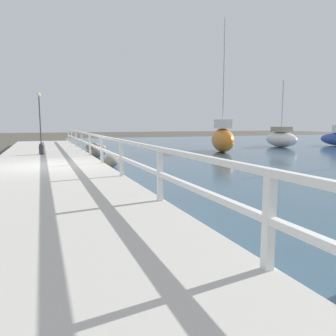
# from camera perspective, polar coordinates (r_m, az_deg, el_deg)

# --- Properties ---
(ground_plane) EXTENTS (120.00, 120.00, 0.00)m
(ground_plane) POSITION_cam_1_polar(r_m,az_deg,el_deg) (12.45, -20.16, -1.07)
(ground_plane) COLOR #4C473D
(dock_walkway) EXTENTS (4.07, 36.00, 0.33)m
(dock_walkway) POSITION_cam_1_polar(r_m,az_deg,el_deg) (12.43, -20.19, -0.33)
(dock_walkway) COLOR beige
(dock_walkway) RESTS_ON ground
(railing) EXTENTS (0.10, 32.50, 1.04)m
(railing) POSITION_cam_1_polar(r_m,az_deg,el_deg) (12.52, -11.48, 4.06)
(railing) COLOR white
(railing) RESTS_ON dock_walkway
(boulder_far_strip) EXTENTS (0.64, 0.57, 0.48)m
(boulder_far_strip) POSITION_cam_1_polar(r_m,az_deg,el_deg) (13.91, -9.88, 1.15)
(boulder_far_strip) COLOR slate
(boulder_far_strip) RESTS_ON ground
(boulder_near_dock) EXTENTS (0.61, 0.55, 0.46)m
(boulder_near_dock) POSITION_cam_1_polar(r_m,az_deg,el_deg) (23.29, -13.41, 3.63)
(boulder_near_dock) COLOR slate
(boulder_near_dock) RESTS_ON ground
(boulder_mid_strip) EXTENTS (0.60, 0.54, 0.45)m
(boulder_mid_strip) POSITION_cam_1_polar(r_m,az_deg,el_deg) (22.01, -11.49, 3.45)
(boulder_mid_strip) COLOR gray
(boulder_mid_strip) RESTS_ON ground
(boulder_downstream) EXTENTS (0.59, 0.53, 0.44)m
(boulder_downstream) POSITION_cam_1_polar(r_m,az_deg,el_deg) (24.62, -12.52, 3.85)
(boulder_downstream) COLOR gray
(boulder_downstream) RESTS_ON ground
(boulder_water_edge) EXTENTS (0.67, 0.61, 0.51)m
(boulder_water_edge) POSITION_cam_1_polar(r_m,az_deg,el_deg) (18.05, -12.37, 2.61)
(boulder_water_edge) COLOR #666056
(boulder_water_edge) RESTS_ON ground
(mooring_bollard) EXTENTS (0.23, 0.23, 0.55)m
(mooring_bollard) POSITION_cam_1_polar(r_m,az_deg,el_deg) (16.96, -21.18, 3.13)
(mooring_bollard) COLOR #333338
(mooring_bollard) RESTS_ON dock_walkway
(dock_lamp) EXTENTS (0.23, 0.23, 3.42)m
(dock_lamp) POSITION_cam_1_polar(r_m,az_deg,el_deg) (22.68, -21.47, 9.38)
(dock_lamp) COLOR #2D2D33
(dock_lamp) RESTS_ON dock_walkway
(sailboat_white) EXTENTS (1.95, 4.01, 5.08)m
(sailboat_white) POSITION_cam_1_polar(r_m,az_deg,el_deg) (27.19, 19.08, 4.91)
(sailboat_white) COLOR white
(sailboat_white) RESTS_ON water_surface
(sailboat_orange) EXTENTS (2.36, 4.31, 8.26)m
(sailboat_orange) POSITION_cam_1_polar(r_m,az_deg,el_deg) (21.50, 9.46, 5.16)
(sailboat_orange) COLOR orange
(sailboat_orange) RESTS_ON water_surface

